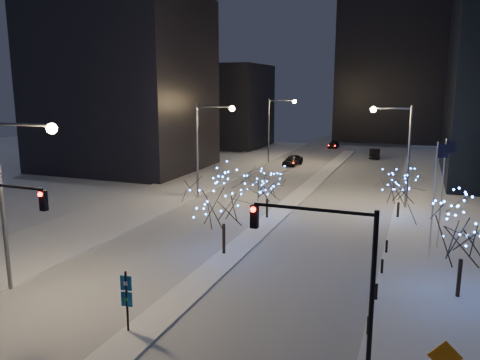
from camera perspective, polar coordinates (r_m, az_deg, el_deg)
The scene contains 23 objects.
ground at distance 23.86m, azimuth -12.44°, elevation -18.28°, with size 160.00×160.00×0.00m, color white.
road at distance 54.72m, azimuth 8.07°, elevation -1.17°, with size 20.00×130.00×0.02m, color #A5AAB4.
median at distance 49.96m, azimuth 6.77°, elevation -2.25°, with size 2.00×80.00×0.15m, color silver.
east_sidewalk at distance 39.03m, azimuth 24.88°, elevation -7.10°, with size 10.00×90.00×0.15m, color silver.
west_sidewalk at distance 46.69m, azimuth -13.36°, elevation -3.44°, with size 8.00×90.00×0.15m, color silver.
filler_west_near at distance 69.65m, azimuth -14.11°, elevation 11.18°, with size 22.00×18.00×24.00m, color black.
filler_west_far at distance 95.07m, azimuth -2.46°, elevation 9.02°, with size 18.00×16.00×16.00m, color black.
horizon_block at distance 109.70m, azimuth 18.61°, elevation 15.55°, with size 24.00×14.00×42.00m, color black.
street_lamp_w_near at distance 28.70m, azimuth -25.83°, elevation -0.24°, with size 4.40×0.56×10.00m.
street_lamp_w_mid at distance 49.05m, azimuth -4.15°, elevation 5.17°, with size 4.40×0.56×10.00m.
street_lamp_w_far at distance 72.37m, azimuth 4.34°, elevation 7.11°, with size 4.40×0.56×10.00m.
street_lamp_east at distance 47.46m, azimuth 18.86°, elevation 4.34°, with size 3.90×0.56×10.00m.
traffic_signal_east at distance 19.62m, azimuth 11.40°, elevation -9.56°, with size 5.26×0.43×7.00m.
flagpoles at distance 35.10m, azimuth 23.13°, elevation -0.94°, with size 1.35×2.60×8.00m.
bollards at distance 29.35m, azimuth 16.62°, elevation -11.38°, with size 0.16×12.16×0.90m.
car_near at distance 71.36m, azimuth 6.45°, elevation 2.41°, with size 1.90×4.72×1.61m, color black.
car_mid at distance 81.60m, azimuth 16.07°, elevation 3.14°, with size 1.67×4.79×1.58m, color black.
car_far at distance 93.43m, azimuth 11.34°, elevation 4.24°, with size 1.78×4.37×1.27m, color black.
holiday_tree_median_near at distance 32.28m, azimuth -2.02°, elevation -2.32°, with size 5.20×5.20×6.11m.
holiday_tree_median_far at distance 41.56m, azimuth 3.34°, elevation -0.48°, with size 4.64×4.64×4.73m.
holiday_tree_plaza_near at distance 28.34m, azimuth 25.62°, elevation -5.52°, with size 5.78×5.78×5.90m.
holiday_tree_plaza_far at distance 44.08m, azimuth 18.88°, elevation -0.90°, with size 4.19×4.19×4.32m.
wayfinding_sign at distance 23.47m, azimuth -13.66°, elevation -13.54°, with size 0.57×0.15×3.16m.
Camera 1 is at (11.82, -17.14, 11.65)m, focal length 35.00 mm.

